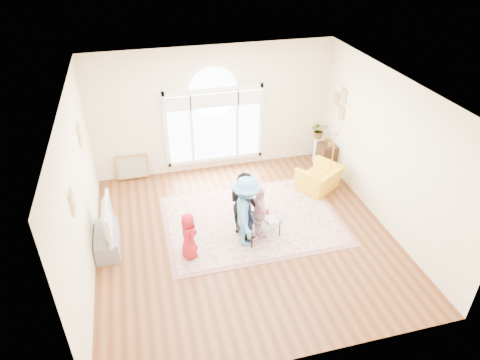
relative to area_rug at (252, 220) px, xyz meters
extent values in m
plane|color=#582C13|center=(-0.29, -0.49, -0.01)|extent=(6.00, 6.00, 0.00)
plane|color=#FDEDC9|center=(-0.29, 2.51, 1.59)|extent=(6.00, 0.00, 6.00)
plane|color=#FDEDC9|center=(-0.29, -3.49, 1.59)|extent=(6.00, 0.00, 6.00)
plane|color=#FDEDC9|center=(-3.29, -0.49, 1.59)|extent=(0.00, 6.00, 6.00)
plane|color=#FDEDC9|center=(2.71, -0.49, 1.59)|extent=(0.00, 6.00, 6.00)
plane|color=white|center=(-0.29, -0.49, 3.19)|extent=(6.00, 6.00, 0.00)
cube|color=white|center=(-0.29, 2.47, 0.24)|extent=(2.50, 0.08, 0.10)
cube|color=white|center=(-0.29, 2.47, 2.14)|extent=(2.50, 0.08, 0.10)
cube|color=white|center=(-1.51, 2.47, 1.19)|extent=(0.10, 0.08, 2.00)
cube|color=white|center=(0.93, 2.47, 1.19)|extent=(0.10, 0.08, 2.00)
cube|color=#C6E2FF|center=(-1.19, 2.47, 1.19)|extent=(0.55, 0.02, 1.80)
cube|color=#C6E2FF|center=(0.60, 2.47, 1.19)|extent=(0.55, 0.02, 1.80)
cube|color=#C6E2FF|center=(-0.29, 2.47, 1.19)|extent=(1.10, 0.02, 1.80)
cylinder|color=#C6E2FF|center=(-0.29, 2.47, 2.09)|extent=(1.20, 0.02, 1.20)
cube|color=white|center=(-0.88, 2.46, 1.19)|extent=(0.07, 0.04, 1.80)
cube|color=white|center=(0.29, 2.46, 1.19)|extent=(0.07, 0.04, 1.80)
cube|color=white|center=(-1.19, 2.39, 1.91)|extent=(0.65, 0.12, 0.35)
cube|color=white|center=(-0.29, 2.39, 1.91)|extent=(1.20, 0.12, 0.35)
cube|color=white|center=(0.60, 2.39, 1.91)|extent=(0.65, 0.12, 0.35)
cube|color=tan|center=(-3.27, 0.81, 2.09)|extent=(0.03, 0.34, 0.40)
cube|color=#ADA38E|center=(-3.26, 0.81, 2.09)|extent=(0.01, 0.28, 0.34)
cube|color=tan|center=(-3.27, -1.39, 1.99)|extent=(0.03, 0.30, 0.36)
cube|color=#ADA38E|center=(-3.26, -1.39, 1.99)|extent=(0.01, 0.24, 0.30)
cube|color=tan|center=(2.69, 1.56, 2.04)|extent=(0.03, 0.28, 0.34)
cube|color=#ADA38E|center=(2.67, 1.56, 2.04)|extent=(0.01, 0.22, 0.28)
cube|color=tan|center=(2.69, 1.56, 1.61)|extent=(0.03, 0.28, 0.34)
cube|color=#ADA38E|center=(2.67, 1.56, 1.61)|extent=(0.01, 0.22, 0.28)
cube|color=tan|center=(2.69, 1.91, 1.83)|extent=(0.03, 0.26, 0.32)
cube|color=#ADA38E|center=(2.67, 1.91, 1.83)|extent=(0.01, 0.20, 0.26)
cube|color=beige|center=(0.00, 0.00, 0.00)|extent=(3.60, 2.60, 0.02)
cube|color=#955C5B|center=(0.00, 0.00, 0.00)|extent=(3.80, 2.80, 0.01)
cube|color=gray|center=(-3.04, -0.19, 0.20)|extent=(0.45, 1.00, 0.42)
imported|color=black|center=(-3.04, -0.19, 0.73)|extent=(0.15, 1.12, 0.65)
cube|color=#5AA0C4|center=(-2.95, -0.19, 0.73)|extent=(0.02, 0.92, 0.52)
ellipsoid|color=silver|center=(0.01, -0.60, 0.40)|extent=(1.28, 1.04, 0.02)
cylinder|color=black|center=(0.27, -0.29, 0.19)|extent=(0.03, 0.03, 0.40)
cylinder|color=black|center=(-0.39, -0.53, 0.19)|extent=(0.03, 0.03, 0.40)
cylinder|color=black|center=(0.41, -0.67, 0.19)|extent=(0.03, 0.03, 0.40)
cylinder|color=black|center=(-0.26, -0.90, 0.19)|extent=(0.03, 0.03, 0.40)
imported|color=#B2A58C|center=(-0.15, -0.60, 0.42)|extent=(0.35, 0.36, 0.03)
imported|color=#B2A58C|center=(0.13, -0.64, 0.42)|extent=(0.26, 0.32, 0.02)
cylinder|color=red|center=(0.21, -0.42, 0.47)|extent=(0.07, 0.07, 0.12)
imported|color=gold|center=(1.91, 0.80, 0.30)|extent=(1.25, 1.21, 0.62)
cube|color=black|center=(2.49, 1.68, 0.34)|extent=(0.40, 0.50, 0.70)
cylinder|color=black|center=(2.23, 0.88, 0.00)|extent=(0.20, 0.20, 0.02)
cylinder|color=gold|center=(2.23, 0.88, 0.67)|extent=(0.02, 0.02, 1.35)
cone|color=#CCB284|center=(2.23, 0.88, 1.39)|extent=(0.24, 0.24, 0.22)
cylinder|color=white|center=(2.41, 2.10, 0.34)|extent=(0.20, 0.20, 0.70)
imported|color=#33722D|center=(2.41, 2.10, 0.92)|extent=(0.49, 0.45, 0.46)
cube|color=tan|center=(-2.44, 2.41, -0.01)|extent=(0.80, 0.14, 0.62)
imported|color=#B01823|center=(-1.49, -0.82, 0.51)|extent=(0.43, 0.55, 0.99)
imported|color=#141B31|center=(-0.28, -0.62, 0.58)|extent=(0.36, 0.47, 1.14)
imported|color=black|center=(-0.28, -0.36, 0.73)|extent=(0.73, 0.83, 1.44)
imported|color=#F2B1C9|center=(-0.01, -0.56, 0.59)|extent=(0.31, 0.70, 1.17)
imported|color=#5499D5|center=(-0.33, -0.71, 0.78)|extent=(0.77, 1.09, 1.53)
camera|label=1|loc=(-2.13, -7.20, 5.72)|focal=32.00mm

